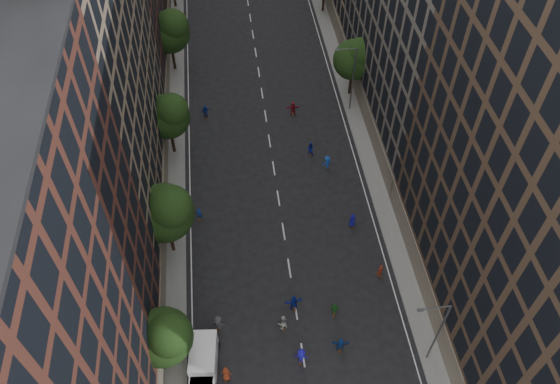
# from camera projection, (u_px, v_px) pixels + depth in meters

# --- Properties ---
(ground) EXTENTS (240.00, 240.00, 0.00)m
(ground) POSITION_uv_depth(u_px,v_px,m) (270.00, 144.00, 64.56)
(ground) COLOR black
(ground) RESTS_ON ground
(sidewalk_left) EXTENTS (4.00, 105.00, 0.15)m
(sidewalk_left) POSITION_uv_depth(u_px,v_px,m) (169.00, 110.00, 68.43)
(sidewalk_left) COLOR slate
(sidewalk_left) RESTS_ON ground
(sidewalk_right) EXTENTS (4.00, 105.00, 0.15)m
(sidewalk_right) POSITION_uv_depth(u_px,v_px,m) (356.00, 95.00, 70.31)
(sidewalk_right) COLOR slate
(sidewalk_right) RESTS_ON ground
(bldg_left_a) EXTENTS (14.00, 22.00, 30.00)m
(bldg_left_a) POSITION_uv_depth(u_px,v_px,m) (6.00, 324.00, 32.89)
(bldg_left_a) COLOR #4E261D
(bldg_left_a) RESTS_ON ground
(bldg_left_b) EXTENTS (14.00, 26.00, 34.00)m
(bldg_left_b) POSITION_uv_depth(u_px,v_px,m) (54.00, 60.00, 46.96)
(bldg_left_b) COLOR #7E6A52
(bldg_left_b) RESTS_ON ground
(tree_left_1) EXTENTS (4.80, 4.80, 8.21)m
(tree_left_1) POSITION_uv_depth(u_px,v_px,m) (165.00, 337.00, 42.52)
(tree_left_1) COLOR black
(tree_left_1) RESTS_ON ground
(tree_left_2) EXTENTS (5.60, 5.60, 9.45)m
(tree_left_2) POSITION_uv_depth(u_px,v_px,m) (166.00, 211.00, 49.69)
(tree_left_2) COLOR black
(tree_left_2) RESTS_ON ground
(tree_left_3) EXTENTS (5.00, 5.00, 8.58)m
(tree_left_3) POSITION_uv_depth(u_px,v_px,m) (169.00, 115.00, 59.20)
(tree_left_3) COLOR black
(tree_left_3) RESTS_ON ground
(tree_left_4) EXTENTS (5.40, 5.40, 9.08)m
(tree_left_4) POSITION_uv_depth(u_px,v_px,m) (170.00, 30.00, 69.36)
(tree_left_4) COLOR black
(tree_left_4) RESTS_ON ground
(tree_right_a) EXTENTS (5.00, 5.00, 8.39)m
(tree_right_a) POSITION_uv_depth(u_px,v_px,m) (355.00, 58.00, 66.29)
(tree_right_a) COLOR black
(tree_right_a) RESTS_ON ground
(streetlamp_near) EXTENTS (2.64, 0.22, 9.06)m
(streetlamp_near) POSITION_uv_depth(u_px,v_px,m) (437.00, 330.00, 43.29)
(streetlamp_near) COLOR #595B60
(streetlamp_near) RESTS_ON ground
(streetlamp_far) EXTENTS (2.64, 0.22, 9.06)m
(streetlamp_far) POSITION_uv_depth(u_px,v_px,m) (352.00, 76.00, 64.70)
(streetlamp_far) COLOR #595B60
(streetlamp_far) RESTS_ON ground
(cargo_van) EXTENTS (2.80, 5.15, 2.63)m
(cargo_van) POSITION_uv_depth(u_px,v_px,m) (203.00, 363.00, 45.47)
(cargo_van) COLOR white
(cargo_van) RESTS_ON ground
(skater_3) EXTENTS (1.35, 0.99, 1.87)m
(skater_3) POSITION_uv_depth(u_px,v_px,m) (301.00, 356.00, 46.30)
(skater_3) COLOR #1C16BA
(skater_3) RESTS_ON ground
(skater_5) EXTENTS (1.56, 0.71, 1.62)m
(skater_5) POSITION_uv_depth(u_px,v_px,m) (340.00, 345.00, 47.14)
(skater_5) COLOR navy
(skater_5) RESTS_ON ground
(skater_6) EXTENTS (0.98, 0.77, 1.78)m
(skater_6) POSITION_uv_depth(u_px,v_px,m) (226.00, 374.00, 45.35)
(skater_6) COLOR #953418
(skater_6) RESTS_ON ground
(skater_7) EXTENTS (0.68, 0.56, 1.61)m
(skater_7) POSITION_uv_depth(u_px,v_px,m) (380.00, 271.00, 52.05)
(skater_7) COLOR maroon
(skater_7) RESTS_ON ground
(skater_8) EXTENTS (1.08, 0.95, 1.90)m
(skater_8) POSITION_uv_depth(u_px,v_px,m) (283.00, 323.00, 48.32)
(skater_8) COLOR beige
(skater_8) RESTS_ON ground
(skater_9) EXTENTS (1.39, 1.08, 1.90)m
(skater_9) POSITION_uv_depth(u_px,v_px,m) (218.00, 323.00, 48.29)
(skater_9) COLOR #39393D
(skater_9) RESTS_ON ground
(skater_10) EXTENTS (1.03, 0.65, 1.64)m
(skater_10) POSITION_uv_depth(u_px,v_px,m) (335.00, 309.00, 49.33)
(skater_10) COLOR #1F6A22
(skater_10) RESTS_ON ground
(skater_11) EXTENTS (1.72, 0.71, 1.81)m
(skater_11) POSITION_uv_depth(u_px,v_px,m) (294.00, 303.00, 49.68)
(skater_11) COLOR navy
(skater_11) RESTS_ON ground
(skater_12) EXTENTS (0.84, 0.57, 1.66)m
(skater_12) POSITION_uv_depth(u_px,v_px,m) (352.00, 220.00, 55.99)
(skater_12) COLOR #121190
(skater_12) RESTS_ON ground
(skater_13) EXTENTS (0.64, 0.50, 1.56)m
(skater_13) POSITION_uv_depth(u_px,v_px,m) (199.00, 214.00, 56.61)
(skater_13) COLOR navy
(skater_13) RESTS_ON ground
(skater_14) EXTENTS (1.05, 0.93, 1.78)m
(skater_14) POSITION_uv_depth(u_px,v_px,m) (310.00, 149.00, 62.73)
(skater_14) COLOR #121D94
(skater_14) RESTS_ON ground
(skater_15) EXTENTS (1.30, 0.98, 1.78)m
(skater_15) POSITION_uv_depth(u_px,v_px,m) (327.00, 163.00, 61.26)
(skater_15) COLOR #1440A5
(skater_15) RESTS_ON ground
(skater_16) EXTENTS (1.13, 0.58, 1.84)m
(skater_16) POSITION_uv_depth(u_px,v_px,m) (206.00, 112.00, 66.90)
(skater_16) COLOR #1533AC
(skater_16) RESTS_ON ground
(skater_17) EXTENTS (1.72, 0.57, 1.85)m
(skater_17) POSITION_uv_depth(u_px,v_px,m) (293.00, 109.00, 67.28)
(skater_17) COLOR maroon
(skater_17) RESTS_ON ground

